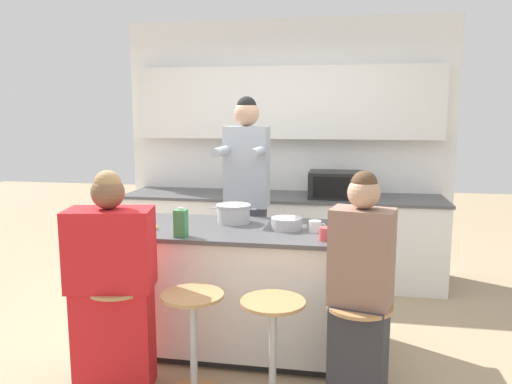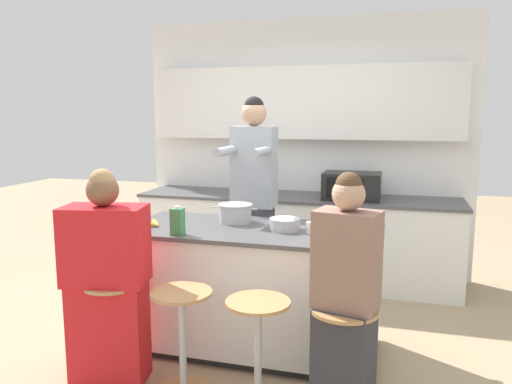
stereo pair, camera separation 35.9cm
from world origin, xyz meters
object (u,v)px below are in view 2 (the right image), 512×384
object	(u,v)px
potted_plant	(255,179)
bar_stool_center_right	(258,350)
bar_stool_center_left	(182,338)
coffee_cup_near	(313,228)
bar_stool_leftmost	(114,327)
person_cooking	(254,205)
cooking_pot	(235,213)
banana_bunch	(151,223)
bar_stool_rightmost	(343,359)
person_seated_near	(345,309)
person_wrapped_blanket	(107,284)
juice_carton	(178,221)
fruit_bowl	(358,237)
kitchen_island	(253,288)
microwave	(352,186)
coffee_cup_far	(319,235)

from	to	relation	value
potted_plant	bar_stool_center_right	bearing A→B (deg)	-73.54
bar_stool_center_left	coffee_cup_near	size ratio (longest dim) A/B	5.56
bar_stool_leftmost	bar_stool_center_right	distance (m)	0.97
person_cooking	potted_plant	distance (m)	0.99
cooking_pot	banana_bunch	bearing A→B (deg)	-151.13
bar_stool_rightmost	person_seated_near	xyz separation A→B (m)	(0.00, 0.01, 0.29)
person_wrapped_blanket	juice_carton	bearing A→B (deg)	37.55
person_cooking	juice_carton	xyz separation A→B (m)	(-0.25, -0.97, 0.05)
person_seated_near	person_cooking	bearing A→B (deg)	137.19
bar_stool_center_right	bar_stool_rightmost	bearing A→B (deg)	2.76
fruit_bowl	banana_bunch	distance (m)	1.48
person_cooking	fruit_bowl	distance (m)	1.24
potted_plant	kitchen_island	bearing A→B (deg)	-74.42
potted_plant	bar_stool_leftmost	bearing A→B (deg)	-97.01
bar_stool_center_right	fruit_bowl	size ratio (longest dim) A/B	3.26
microwave	potted_plant	distance (m)	1.00
kitchen_island	person_wrapped_blanket	xyz separation A→B (m)	(-0.76, -0.69, 0.19)
kitchen_island	bar_stool_center_left	size ratio (longest dim) A/B	2.77
bar_stool_center_right	coffee_cup_near	distance (m)	0.92
bar_stool_leftmost	cooking_pot	bearing A→B (deg)	57.33
bar_stool_leftmost	bar_stool_center_right	size ratio (longest dim) A/B	1.00
coffee_cup_far	kitchen_island	bearing A→B (deg)	153.40
kitchen_island	cooking_pot	world-z (taller)	cooking_pot
person_wrapped_blanket	banana_bunch	size ratio (longest dim) A/B	8.32
potted_plant	coffee_cup_near	bearing A→B (deg)	-61.76
person_cooking	potted_plant	bearing A→B (deg)	106.53
banana_bunch	coffee_cup_far	bearing A→B (deg)	-5.45
kitchen_island	coffee_cup_far	distance (m)	0.75
person_seated_near	microwave	distance (m)	2.29
banana_bunch	microwave	distance (m)	2.13
bar_stool_center_right	potted_plant	distance (m)	2.53
kitchen_island	banana_bunch	size ratio (longest dim) A/B	10.97
bar_stool_leftmost	coffee_cup_near	size ratio (longest dim) A/B	5.56
fruit_bowl	potted_plant	size ratio (longest dim) A/B	0.72
coffee_cup_far	bar_stool_center_left	bearing A→B (deg)	-149.33
coffee_cup_far	coffee_cup_near	bearing A→B (deg)	109.90
bar_stool_center_left	microwave	size ratio (longest dim) A/B	1.19
bar_stool_leftmost	banana_bunch	size ratio (longest dim) A/B	3.95
bar_stool_center_right	juice_carton	size ratio (longest dim) A/B	3.32
microwave	potted_plant	xyz separation A→B (m)	(-1.00, 0.05, 0.03)
fruit_bowl	microwave	bearing A→B (deg)	96.37
banana_bunch	potted_plant	xyz separation A→B (m)	(0.29, 1.74, 0.12)
cooking_pot	fruit_bowl	world-z (taller)	cooking_pot
person_seated_near	banana_bunch	size ratio (longest dim) A/B	8.48
kitchen_island	person_seated_near	size ratio (longest dim) A/B	1.29
juice_carton	potted_plant	world-z (taller)	potted_plant
person_wrapped_blanket	fruit_bowl	world-z (taller)	person_wrapped_blanket
bar_stool_center_left	cooking_pot	bearing A→B (deg)	86.28
bar_stool_center_right	kitchen_island	bearing A→B (deg)	108.37
kitchen_island	fruit_bowl	size ratio (longest dim) A/B	9.05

